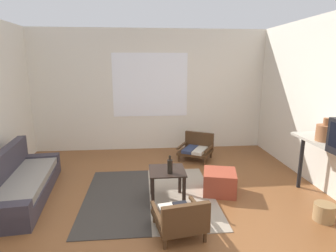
{
  "coord_description": "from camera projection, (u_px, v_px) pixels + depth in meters",
  "views": [
    {
      "loc": [
        -0.19,
        -3.23,
        1.95
      ],
      "look_at": [
        0.22,
        1.09,
        0.97
      ],
      "focal_mm": 29.46,
      "sensor_mm": 36.0,
      "label": 1
    }
  ],
  "objects": [
    {
      "name": "far_wall_with_window",
      "position": [
        150.0,
        91.0,
        6.25
      ],
      "size": [
        5.6,
        0.13,
        2.7
      ],
      "color": "silver",
      "rests_on": "ground"
    },
    {
      "name": "glass_bottle",
      "position": [
        170.0,
        166.0,
        3.79
      ],
      "size": [
        0.07,
        0.07,
        0.25
      ],
      "color": "black",
      "rests_on": "coffee_table"
    },
    {
      "name": "armchair_striped_foreground",
      "position": [
        180.0,
        218.0,
        3.16
      ],
      "size": [
        0.64,
        0.69,
        0.49
      ],
      "color": "#472D19",
      "rests_on": "ground"
    },
    {
      "name": "armchair_by_window",
      "position": [
        196.0,
        148.0,
        5.76
      ],
      "size": [
        0.82,
        0.8,
        0.52
      ],
      "color": "#472D19",
      "rests_on": "ground"
    },
    {
      "name": "coffee_table",
      "position": [
        167.0,
        177.0,
        3.95
      ],
      "size": [
        0.51,
        0.51,
        0.47
      ],
      "color": "black",
      "rests_on": "ground"
    },
    {
      "name": "couch",
      "position": [
        20.0,
        184.0,
        4.07
      ],
      "size": [
        0.88,
        2.05,
        0.71
      ],
      "color": "#38333D",
      "rests_on": "ground"
    },
    {
      "name": "area_rug",
      "position": [
        150.0,
        196.0,
        4.15
      ],
      "size": [
        1.93,
        2.02,
        0.01
      ],
      "color": "#38332D",
      "rests_on": "ground"
    },
    {
      "name": "clay_vase",
      "position": [
        325.0,
        133.0,
        3.77
      ],
      "size": [
        0.24,
        0.24,
        0.32
      ],
      "color": "#935B38",
      "rests_on": "console_shelf"
    },
    {
      "name": "wicker_basket",
      "position": [
        324.0,
        212.0,
        3.49
      ],
      "size": [
        0.26,
        0.26,
        0.23
      ],
      "primitive_type": "cylinder",
      "color": "#9E7A4C",
      "rests_on": "ground"
    },
    {
      "name": "ground_plane",
      "position": [
        159.0,
        217.0,
        3.58
      ],
      "size": [
        7.8,
        7.8,
        0.0
      ],
      "primitive_type": "plane",
      "color": "brown"
    },
    {
      "name": "ottoman_orange",
      "position": [
        219.0,
        182.0,
        4.23
      ],
      "size": [
        0.59,
        0.59,
        0.35
      ],
      "primitive_type": "cube",
      "rotation": [
        0.0,
        0.0,
        -0.25
      ],
      "color": "#993D28",
      "rests_on": "ground"
    }
  ]
}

